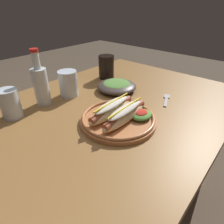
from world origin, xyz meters
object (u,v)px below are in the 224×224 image
object	(u,v)px
fork	(166,99)
water_cup	(10,104)
hot_dog_plate	(119,116)
soda_cup	(106,67)
glass_bottle	(41,85)
extra_cup	(68,84)
side_bowl	(117,86)

from	to	relation	value
fork	water_cup	bearing A→B (deg)	121.46
hot_dog_plate	soda_cup	world-z (taller)	soda_cup
fork	water_cup	xyz separation A→B (m)	(-0.52, 0.38, 0.05)
hot_dog_plate	glass_bottle	world-z (taller)	glass_bottle
soda_cup	extra_cup	bearing A→B (deg)	-174.92
soda_cup	extra_cup	world-z (taller)	soda_cup
extra_cup	hot_dog_plate	bearing A→B (deg)	-93.74
extra_cup	side_bowl	size ratio (longest dim) A/B	0.61
hot_dog_plate	side_bowl	xyz separation A→B (m)	(0.21, 0.19, -0.00)
soda_cup	extra_cup	size ratio (longest dim) A/B	1.08
hot_dog_plate	side_bowl	bearing A→B (deg)	41.96
soda_cup	glass_bottle	bearing A→B (deg)	-178.46
side_bowl	soda_cup	bearing A→B (deg)	58.29
soda_cup	glass_bottle	size ratio (longest dim) A/B	0.54
extra_cup	side_bowl	xyz separation A→B (m)	(0.19, -0.13, -0.03)
hot_dog_plate	glass_bottle	xyz separation A→B (m)	(-0.10, 0.33, 0.06)
water_cup	glass_bottle	bearing A→B (deg)	2.15
water_cup	glass_bottle	size ratio (longest dim) A/B	0.48
water_cup	side_bowl	xyz separation A→B (m)	(0.45, -0.14, -0.03)
soda_cup	side_bowl	xyz separation A→B (m)	(-0.10, -0.16, -0.04)
fork	side_bowl	xyz separation A→B (m)	(-0.07, 0.24, 0.02)
fork	extra_cup	world-z (taller)	extra_cup
hot_dog_plate	side_bowl	size ratio (longest dim) A/B	1.46
glass_bottle	side_bowl	size ratio (longest dim) A/B	1.21
water_cup	extra_cup	size ratio (longest dim) A/B	0.96
hot_dog_plate	extra_cup	size ratio (longest dim) A/B	2.38
extra_cup	glass_bottle	bearing A→B (deg)	173.42
soda_cup	side_bowl	world-z (taller)	soda_cup
water_cup	side_bowl	bearing A→B (deg)	-17.35
extra_cup	side_bowl	distance (m)	0.23
hot_dog_plate	extra_cup	world-z (taller)	extra_cup
side_bowl	hot_dog_plate	bearing A→B (deg)	-138.04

